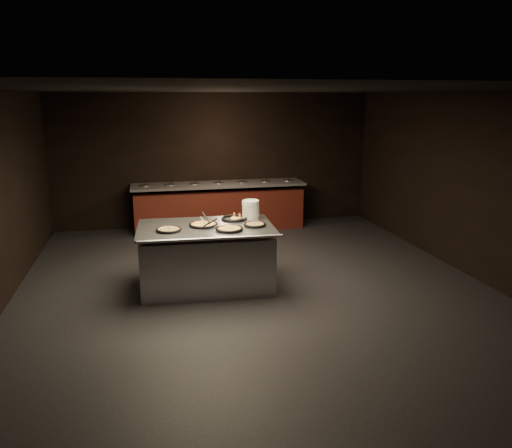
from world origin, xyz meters
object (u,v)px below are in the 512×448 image
(pan_cheese_whole, at_px, (203,224))
(pan_veggie_whole, at_px, (169,230))
(plate_stack, at_px, (251,209))
(serving_counter, at_px, (206,258))

(pan_cheese_whole, bearing_deg, pan_veggie_whole, -159.97)
(plate_stack, distance_m, pan_veggie_whole, 1.40)
(serving_counter, xyz_separation_m, pan_cheese_whole, (-0.03, 0.03, 0.52))
(plate_stack, bearing_deg, pan_cheese_whole, -157.48)
(pan_cheese_whole, bearing_deg, plate_stack, 22.52)
(pan_veggie_whole, distance_m, pan_cheese_whole, 0.55)
(serving_counter, relative_size, plate_stack, 7.34)
(pan_veggie_whole, height_order, pan_cheese_whole, same)
(pan_veggie_whole, bearing_deg, plate_stack, 21.54)
(serving_counter, relative_size, pan_cheese_whole, 4.75)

